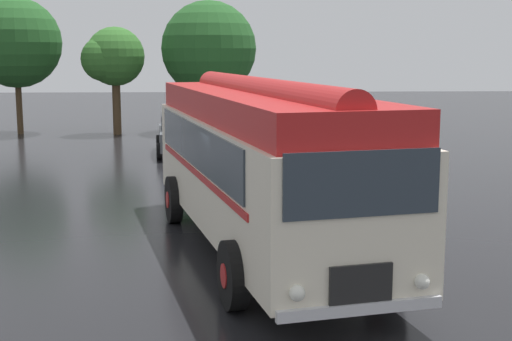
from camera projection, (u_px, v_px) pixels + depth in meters
ground_plane at (264, 254)px, 14.17m from camera, size 120.00×120.00×0.00m
vintage_bus at (260, 158)px, 14.11m from camera, size 4.57×10.38×3.49m
car_near_left at (181, 133)px, 28.04m from camera, size 2.25×4.34×1.66m
car_mid_left at (253, 132)px, 28.41m from camera, size 2.00×4.22×1.66m
tree_far_left at (13, 42)px, 34.44m from camera, size 4.39×4.39×6.65m
tree_left_of_centre at (112, 58)px, 34.36m from camera, size 3.01×2.85×5.22m
tree_centre at (208, 48)px, 35.37m from camera, size 4.72×4.72×6.54m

